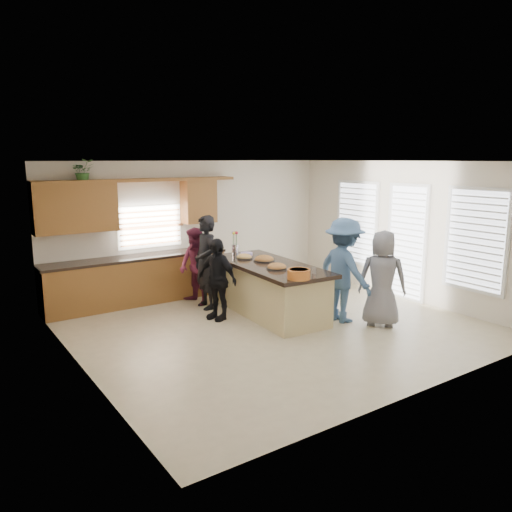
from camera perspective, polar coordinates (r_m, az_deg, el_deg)
floor at (r=8.70m, az=2.23°, el=-8.01°), size 6.50×6.50×0.00m
room_shell at (r=8.28m, az=2.33°, el=4.52°), size 6.52×6.02×2.81m
back_cabinetry at (r=10.13m, az=-13.80°, el=-0.24°), size 4.08×0.66×2.46m
right_wall_glazing at (r=10.49m, az=17.03°, el=2.36°), size 0.06×4.00×2.25m
island at (r=9.24m, az=1.57°, el=-3.92°), size 1.33×2.77×0.95m
platter_front at (r=8.72m, az=2.41°, el=-1.30°), size 0.37×0.37×0.15m
platter_mid at (r=9.37m, az=0.95°, el=-0.41°), size 0.41×0.41×0.16m
platter_back at (r=9.60m, az=-1.36°, el=-0.15°), size 0.33×0.33×0.13m
salad_bowl at (r=8.00m, az=4.90°, el=-2.01°), size 0.37×0.37×0.16m
clear_cup at (r=8.37m, az=6.66°, el=-1.69°), size 0.08×0.08×0.11m
plate_stack at (r=9.92m, az=-1.08°, el=0.23°), size 0.24×0.24×0.06m
flower_vase at (r=10.12m, az=-2.40°, el=1.59°), size 0.14×0.14×0.45m
potted_plant at (r=9.77m, az=-19.17°, el=9.15°), size 0.40×0.35×0.43m
woman_left_back at (r=9.56m, az=-5.77°, el=-0.72°), size 0.48×0.69×1.80m
woman_left_mid at (r=9.86m, az=-6.90°, el=-1.19°), size 0.67×0.81×1.52m
woman_left_front at (r=8.90m, az=-4.46°, el=-2.65°), size 0.60×0.93×1.47m
woman_right_back at (r=8.87m, az=10.02°, el=-1.61°), size 0.70×1.20×1.84m
woman_right_front at (r=8.80m, az=14.23°, el=-2.49°), size 0.93×0.96×1.66m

